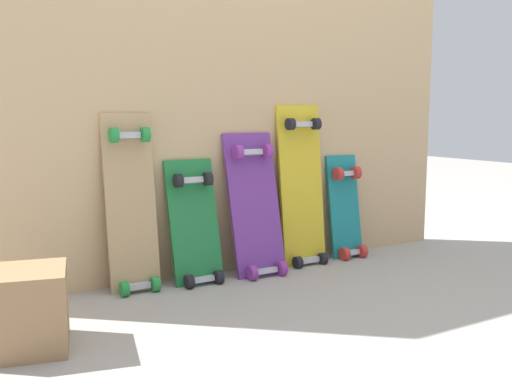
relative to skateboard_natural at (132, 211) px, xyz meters
name	(u,v)px	position (x,y,z in m)	size (l,w,h in m)	color
ground_plane	(248,270)	(0.53, 0.01, -0.32)	(12.00, 12.00, 0.00)	#9E9991
plywood_wall_panel	(240,70)	(0.53, 0.08, 0.57)	(2.30, 0.04, 1.77)	tan
skateboard_natural	(132,211)	(0.00, 0.00, 0.00)	(0.20, 0.16, 0.77)	tan
skateboard_green	(195,230)	(0.26, -0.02, -0.10)	(0.21, 0.19, 0.58)	#1E7238
skateboard_purple	(256,212)	(0.54, -0.04, -0.04)	(0.24, 0.22, 0.68)	#6B338C
skateboard_yellow	(302,192)	(0.81, 0.00, 0.02)	(0.23, 0.16, 0.80)	gold
skateboard_teal	(346,213)	(1.07, 0.00, -0.10)	(0.17, 0.15, 0.56)	#197A7F
wooden_crate	(24,310)	(-0.46, -0.41, -0.20)	(0.24, 0.24, 0.24)	#99724C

